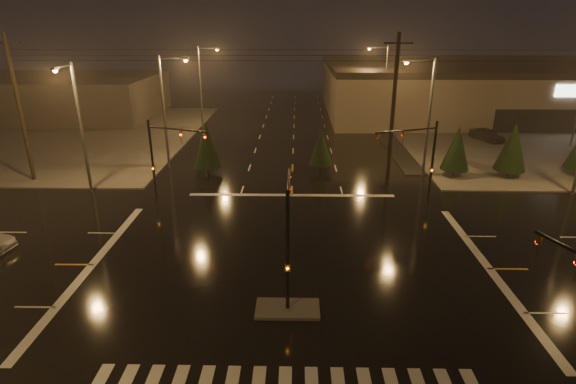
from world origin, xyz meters
name	(u,v)px	position (x,y,z in m)	size (l,w,h in m)	color
ground	(289,267)	(0.00, 0.00, 0.00)	(140.00, 140.00, 0.00)	black
sidewalk_ne	(551,138)	(30.00, 30.00, 0.06)	(36.00, 36.00, 0.12)	#47443F
sidewalk_nw	(42,135)	(-30.00, 30.00, 0.06)	(36.00, 36.00, 0.12)	#47443F
median_island	(288,309)	(0.00, -4.00, 0.07)	(3.00, 1.60, 0.15)	#47443F
stop_bar_far	(292,195)	(0.00, 11.00, 0.01)	(16.00, 0.50, 0.01)	beige
retail_building	(533,87)	(35.00, 45.99, 3.84)	(60.20, 28.30, 7.20)	#6C614D
commercial_block	(48,96)	(-35.00, 42.00, 2.80)	(30.00, 18.00, 5.60)	#3C3735
signal_mast_median	(288,229)	(0.00, -3.07, 3.75)	(0.25, 4.59, 6.00)	black
signal_mast_ne	(421,152)	(9.50, 10.14, 3.79)	(4.84, 1.86, 6.00)	black
signal_mast_nw	(163,151)	(-9.50, 10.14, 3.79)	(4.84, 1.86, 6.00)	black
streetlight_1	(167,105)	(-11.18, 18.00, 5.80)	(2.77, 0.32, 10.00)	#38383A
streetlight_2	(203,82)	(-11.18, 34.00, 5.80)	(2.77, 0.32, 10.00)	#38383A
streetlight_3	(426,110)	(11.18, 16.00, 5.80)	(2.77, 0.32, 10.00)	#38383A
streetlight_4	(383,81)	(11.18, 36.00, 5.80)	(2.77, 0.32, 10.00)	#38383A
streetlight_5	(78,120)	(-16.00, 11.18, 5.80)	(0.32, 2.77, 10.00)	#38383A
utility_pole_0	(20,109)	(-22.00, 14.00, 6.13)	(2.20, 0.32, 12.00)	black
utility_pole_1	(393,110)	(8.00, 14.00, 6.13)	(2.20, 0.32, 12.00)	black
conifer_0	(457,148)	(14.11, 15.80, 2.58)	(2.41, 2.41, 4.46)	black
conifer_1	(512,147)	(18.78, 15.74, 2.74)	(2.61, 2.61, 4.78)	black
conifer_3	(207,145)	(-7.47, 16.08, 2.66)	(2.51, 2.51, 4.62)	black
conifer_4	(321,147)	(2.54, 16.98, 2.28)	(2.03, 2.03, 3.86)	black
car_parked	(487,135)	(21.94, 28.45, 0.74)	(1.75, 4.34, 1.48)	black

